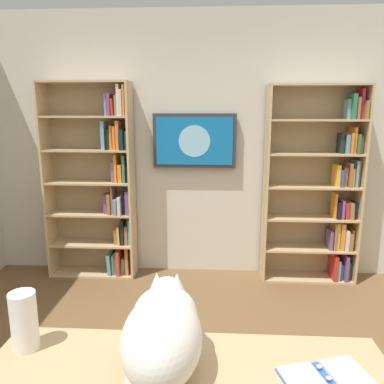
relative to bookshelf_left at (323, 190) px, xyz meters
name	(u,v)px	position (x,y,z in m)	size (l,w,h in m)	color
wall_back	(200,147)	(1.24, -0.17, 0.40)	(4.52, 0.06, 2.70)	beige
bookshelf_left	(323,190)	(0.00, 0.00, 0.00)	(0.94, 0.28, 1.97)	tan
bookshelf_right	(101,183)	(2.26, 0.00, 0.05)	(0.90, 0.28, 2.01)	tan
wall_mounted_tv	(195,141)	(1.29, -0.08, 0.47)	(0.84, 0.07, 0.55)	#333338
cat	(163,330)	(1.28, 2.48, -0.05)	(0.30, 0.59, 0.35)	silver
open_binder	(329,380)	(0.66, 2.52, -0.21)	(0.38, 0.30, 0.02)	#335999
paper_towel_roll	(24,321)	(1.88, 2.38, -0.09)	(0.11, 0.11, 0.25)	white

